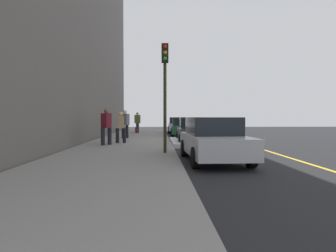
% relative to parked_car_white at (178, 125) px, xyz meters
% --- Properties ---
extents(ground_plane, '(56.00, 56.00, 0.00)m').
position_rel_parked_car_white_xyz_m(ground_plane, '(11.02, -0.19, -0.76)').
color(ground_plane, black).
extents(sidewalk, '(28.00, 4.60, 0.15)m').
position_rel_parked_car_white_xyz_m(sidewalk, '(11.02, -3.49, -0.68)').
color(sidewalk, gray).
rests_on(sidewalk, ground).
extents(building_facade, '(32.00, 0.80, 15.00)m').
position_rel_parked_car_white_xyz_m(building_facade, '(11.02, -6.24, 6.74)').
color(building_facade, '#66605B').
rests_on(building_facade, ground).
extents(lane_stripe_centre, '(28.00, 0.14, 0.01)m').
position_rel_parked_car_white_xyz_m(lane_stripe_centre, '(11.02, 3.01, -0.75)').
color(lane_stripe_centre, gold).
rests_on(lane_stripe_centre, ground).
extents(snow_bank_curb, '(4.90, 0.56, 0.22)m').
position_rel_parked_car_white_xyz_m(snow_bank_curb, '(11.51, -0.89, -0.65)').
color(snow_bank_curb, white).
rests_on(snow_bank_curb, ground).
extents(parked_car_white, '(4.43, 2.00, 1.51)m').
position_rel_parked_car_white_xyz_m(parked_car_white, '(0.00, 0.00, 0.00)').
color(parked_car_white, black).
rests_on(parked_car_white, ground).
extents(parked_car_green, '(4.21, 2.01, 1.51)m').
position_rel_parked_car_white_xyz_m(parked_car_green, '(5.60, 0.02, -0.00)').
color(parked_car_green, black).
rests_on(parked_car_green, ground).
extents(parked_car_charcoal, '(4.58, 1.98, 1.51)m').
position_rel_parked_car_white_xyz_m(parked_car_charcoal, '(11.12, 0.17, 0.00)').
color(parked_car_charcoal, black).
rests_on(parked_car_charcoal, ground).
extents(parked_car_silver, '(4.35, 2.01, 1.51)m').
position_rel_parked_car_white_xyz_m(parked_car_silver, '(17.86, -0.00, -0.00)').
color(parked_car_silver, black).
rests_on(parked_car_silver, ground).
extents(pedestrian_olive_coat, '(0.59, 0.51, 1.80)m').
position_rel_parked_car_white_xyz_m(pedestrian_olive_coat, '(2.61, -3.73, 0.35)').
color(pedestrian_olive_coat, black).
rests_on(pedestrian_olive_coat, sidewalk).
extents(pedestrian_tan_coat, '(0.47, 0.55, 1.66)m').
position_rel_parked_car_white_xyz_m(pedestrian_tan_coat, '(12.46, -3.89, 0.28)').
color(pedestrian_tan_coat, black).
rests_on(pedestrian_tan_coat, sidewalk).
extents(pedestrian_grey_coat, '(0.55, 0.58, 1.83)m').
position_rel_parked_car_white_xyz_m(pedestrian_grey_coat, '(9.07, -4.06, 0.37)').
color(pedestrian_grey_coat, black).
rests_on(pedestrian_grey_coat, sidewalk).
extents(pedestrian_burgundy_coat, '(0.56, 0.56, 1.80)m').
position_rel_parked_car_white_xyz_m(pedestrian_burgundy_coat, '(13.58, -4.45, 0.35)').
color(pedestrian_burgundy_coat, black).
rests_on(pedestrian_burgundy_coat, sidewalk).
extents(traffic_light_pole, '(0.35, 0.26, 4.15)m').
position_rel_parked_car_white_xyz_m(traffic_light_pole, '(16.73, -1.64, 2.21)').
color(traffic_light_pole, '#2D2D19').
rests_on(traffic_light_pole, sidewalk).
extents(rolling_suitcase, '(0.34, 0.22, 0.84)m').
position_rel_parked_car_white_xyz_m(rolling_suitcase, '(3.05, -3.79, -0.36)').
color(rolling_suitcase, '#471E19').
rests_on(rolling_suitcase, sidewalk).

